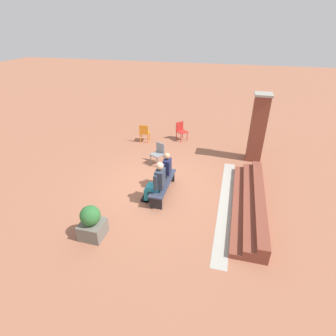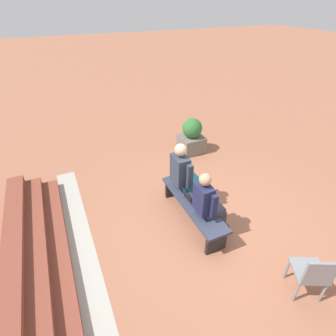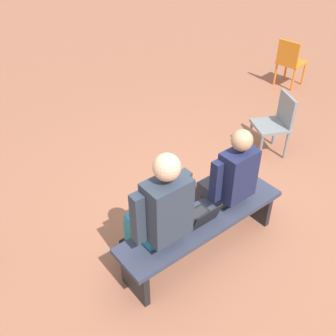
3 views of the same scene
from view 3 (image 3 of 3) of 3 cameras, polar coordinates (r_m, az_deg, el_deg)
name	(u,v)px [view 3 (image 3 of 3)]	position (r m, az deg, el deg)	size (l,w,h in m)	color
ground_plane	(209,228)	(4.33, 6.02, -8.62)	(60.00, 60.00, 0.00)	#9E6047
bench	(202,225)	(3.84, 5.02, -8.29)	(1.80, 0.44, 0.45)	#33384C
person_student	(228,179)	(3.86, 8.76, -1.62)	(0.51, 0.65, 1.30)	#383842
person_adult	(159,213)	(3.39, -1.33, -6.49)	(0.58, 0.73, 1.40)	teal
laptop	(200,217)	(3.71, 4.68, -7.14)	(0.32, 0.29, 0.21)	black
plastic_chair_by_pillar	(277,121)	(5.38, 15.48, 6.57)	(0.56, 0.56, 0.84)	gray
plastic_chair_near_bench_left	(290,60)	(7.43, 17.29, 14.71)	(0.47, 0.47, 0.84)	orange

